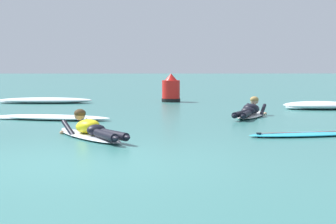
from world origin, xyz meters
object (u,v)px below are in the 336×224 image
Objects in this scene: channel_marker_buoy at (171,91)px; drifting_surfboard at (307,134)px; surfer_far at (250,111)px; surfer_near at (91,131)px.

drifting_surfboard is at bearing -76.42° from channel_marker_buoy.
surfer_near is at bearing -130.63° from surfer_far.
channel_marker_buoy is at bearing 107.69° from surfer_far.
surfer_near is at bearing -99.30° from channel_marker_buoy.
channel_marker_buoy is at bearing 80.70° from surfer_near.
drifting_surfboard is (3.95, 0.26, -0.10)m from surfer_near.
channel_marker_buoy is (-1.86, 5.84, 0.25)m from surfer_far.
drifting_surfboard is 9.93m from channel_marker_buoy.
drifting_surfboard is at bearing 3.79° from surfer_near.
surfer_near is 1.04× the size of drifting_surfboard.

